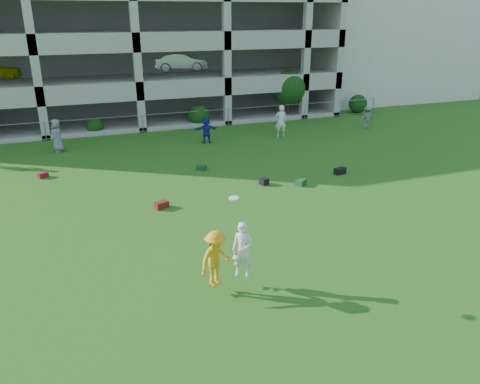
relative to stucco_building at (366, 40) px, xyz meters
name	(u,v)px	position (x,y,z in m)	size (l,w,h in m)	color
ground	(245,271)	(-23.00, -28.00, -5.00)	(100.00, 100.00, 0.00)	#235114
stucco_building	(366,40)	(0.00, 0.00, 0.00)	(16.00, 14.00, 10.00)	beige
bystander_c	(57,135)	(-28.29, -11.89, -4.06)	(0.91, 0.59, 1.87)	slate
bystander_d	(206,130)	(-19.81, -13.02, -4.21)	(1.46, 0.46, 1.57)	navy
bystander_e	(281,121)	(-14.92, -13.17, -3.99)	(0.73, 0.48, 2.02)	white
bystander_f	(367,117)	(-8.40, -13.11, -4.24)	(0.98, 0.56, 1.51)	slate
bag_red_a	(162,205)	(-24.42, -22.20, -4.86)	(0.55, 0.30, 0.28)	#540F0E
bag_green_c	(301,182)	(-17.86, -21.73, -4.87)	(0.50, 0.35, 0.26)	#163C1E
crate_d	(264,181)	(-19.42, -21.07, -4.85)	(0.35, 0.35, 0.30)	black
bag_black_e	(340,171)	(-15.30, -20.95, -4.85)	(0.60, 0.30, 0.30)	black
bag_red_f	(43,175)	(-29.04, -16.46, -4.88)	(0.45, 0.28, 0.24)	#520E19
bag_green_g	(201,168)	(-21.55, -18.00, -4.88)	(0.50, 0.30, 0.25)	#153B1E
frisbee_contest	(223,256)	(-23.98, -28.81, -3.88)	(1.79, 1.03, 2.63)	orange
parking_garage	(119,32)	(-23.01, -0.30, 1.01)	(30.00, 14.00, 12.00)	#9E998C
fence	(143,123)	(-23.00, -9.00, -4.39)	(36.06, 0.06, 1.20)	gray
shrub_row	(206,104)	(-18.41, -8.30, -3.49)	(34.38, 2.52, 3.50)	#163D11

